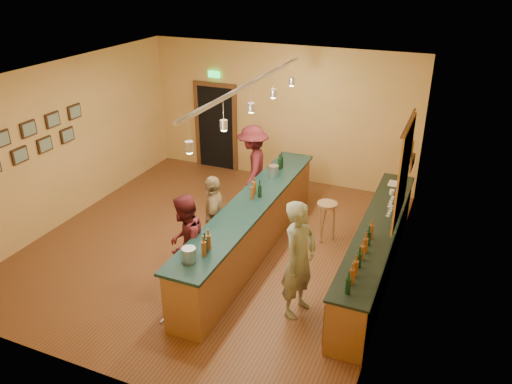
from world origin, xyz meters
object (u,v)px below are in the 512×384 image
at_px(customer_a, 185,244).
at_px(bar_stool, 327,210).
at_px(customer_b, 214,218).
at_px(bartender, 299,260).
at_px(tasting_bar, 251,223).
at_px(back_counter, 376,250).
at_px(customer_c, 253,167).

xyz_separation_m(customer_a, bar_stool, (1.68, 2.35, -0.18)).
xyz_separation_m(customer_a, customer_b, (0.00, 1.00, -0.03)).
xyz_separation_m(bartender, customer_a, (-1.86, -0.11, -0.11)).
xyz_separation_m(tasting_bar, customer_b, (-0.55, -0.38, 0.19)).
height_order(back_counter, bar_stool, back_counter).
height_order(back_counter, customer_b, customer_b).
relative_size(tasting_bar, customer_c, 2.83).
xyz_separation_m(back_counter, customer_c, (-2.96, 1.64, 0.42)).
distance_m(back_counter, bartender, 1.76).
relative_size(tasting_bar, bar_stool, 6.46).
bearing_deg(customer_b, bar_stool, 107.07).
bearing_deg(back_counter, tasting_bar, -175.31).
relative_size(back_counter, customer_b, 2.85).
bearing_deg(customer_c, tasting_bar, 6.42).
bearing_deg(customer_c, customer_b, -10.72).
bearing_deg(tasting_bar, bar_stool, 40.74).
bearing_deg(bar_stool, customer_a, -125.52).
distance_m(tasting_bar, customer_b, 0.69).
distance_m(bartender, customer_b, 2.07).
bearing_deg(customer_a, customer_b, 172.55).
relative_size(bartender, bar_stool, 2.36).
relative_size(bartender, customer_c, 1.03).
bearing_deg(customer_b, tasting_bar, 102.71).
distance_m(customer_a, customer_c, 3.21).
bearing_deg(back_counter, bar_stool, 143.79).
xyz_separation_m(back_counter, customer_b, (-2.76, -0.56, 0.31)).
bearing_deg(customer_c, bartender, 17.74).
distance_m(customer_b, customer_c, 2.21).
relative_size(customer_c, bar_stool, 2.29).
xyz_separation_m(back_counter, tasting_bar, (-2.21, -0.18, 0.12)).
distance_m(back_counter, customer_a, 3.18).
relative_size(back_counter, customer_c, 2.52).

